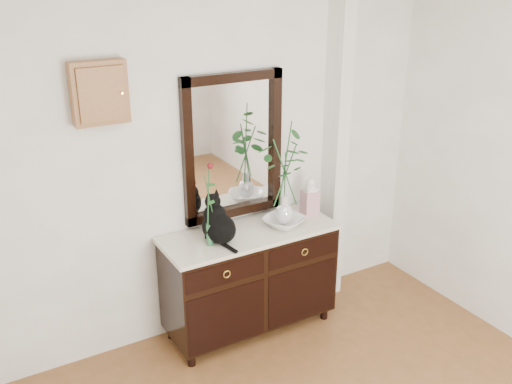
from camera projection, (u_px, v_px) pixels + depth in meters
wall_back at (221, 160)px, 4.20m from camera, size 3.60×0.04×2.70m
pilaster at (336, 143)px, 4.60m from camera, size 0.12×0.20×2.70m
sideboard at (250, 275)px, 4.37m from camera, size 1.33×0.52×0.82m
wall_mirror at (233, 147)px, 4.20m from camera, size 0.80×0.06×1.10m
key_cabinet at (99, 93)px, 3.55m from camera, size 0.35×0.10×0.40m
cat at (219, 219)px, 4.02m from camera, size 0.29×0.34×0.35m
lotus_bowl at (284, 222)px, 4.31m from camera, size 0.39×0.39×0.07m
vase_branches at (285, 173)px, 4.16m from camera, size 0.45×0.45×0.81m
bud_vase_rose at (209, 204)px, 3.91m from camera, size 0.08×0.08×0.63m
ginger_jar at (310, 196)px, 4.47m from camera, size 0.13×0.13×0.31m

